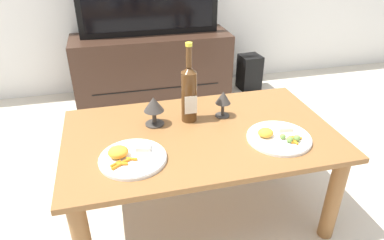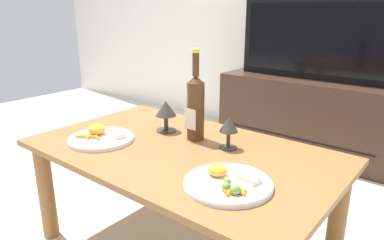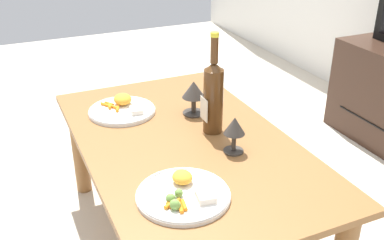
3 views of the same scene
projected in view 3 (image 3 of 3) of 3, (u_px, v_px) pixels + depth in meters
The scene contains 6 objects.
dining_table at pixel (185, 159), 1.69m from camera, with size 1.22×0.73×0.48m.
wine_bottle at pixel (213, 95), 1.65m from camera, with size 0.07×0.08×0.38m.
goblet_left at pixel (194, 92), 1.81m from camera, with size 0.09×0.09×0.14m.
goblet_right at pixel (234, 128), 1.54m from camera, with size 0.07×0.07×0.13m.
dinner_plate_left at pixel (122, 109), 1.86m from camera, with size 0.27×0.27×0.06m.
dinner_plate_right at pixel (183, 194), 1.34m from camera, with size 0.28×0.28×0.05m.
Camera 3 is at (1.33, -0.57, 1.28)m, focal length 42.60 mm.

